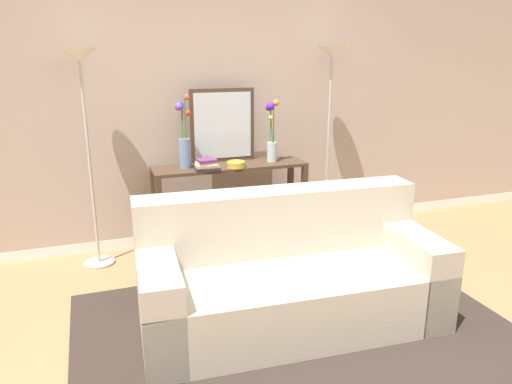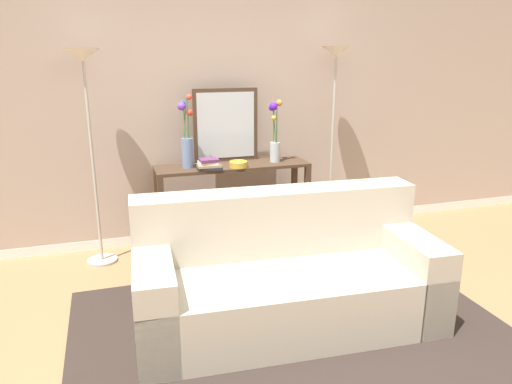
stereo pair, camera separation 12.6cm
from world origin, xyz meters
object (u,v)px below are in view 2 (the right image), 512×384
object	(u,v)px
console_table	(233,190)
book_row_under_console	(189,246)
floor_lamp_left	(87,99)
floor_lamp_right	(335,90)
fruit_bowl	(238,164)
book_stack	(209,165)
wall_mirror	(226,125)
vase_tall_flowers	(187,142)
couch	(286,279)
vase_short_flowers	(275,136)

from	to	relation	value
console_table	book_row_under_console	world-z (taller)	console_table
floor_lamp_left	floor_lamp_right	world-z (taller)	floor_lamp_right
fruit_bowl	book_stack	distance (m)	0.27
console_table	book_stack	distance (m)	0.40
floor_lamp_right	wall_mirror	world-z (taller)	floor_lamp_right
wall_mirror	vase_tall_flowers	world-z (taller)	wall_mirror
wall_mirror	book_row_under_console	world-z (taller)	wall_mirror
couch	book_stack	xyz separation A→B (m)	(-0.25, 1.26, 0.53)
floor_lamp_left	floor_lamp_right	bearing A→B (deg)	0.00
couch	console_table	size ratio (longest dim) A/B	1.45
book_stack	vase_short_flowers	bearing A→B (deg)	9.87
floor_lamp_left	vase_short_flowers	world-z (taller)	floor_lamp_left
floor_lamp_left	vase_tall_flowers	size ratio (longest dim) A/B	2.83
vase_tall_flowers	fruit_bowl	distance (m)	0.49
book_stack	book_row_under_console	distance (m)	0.82
floor_lamp_left	vase_tall_flowers	xyz separation A→B (m)	(0.80, -0.01, -0.40)
console_table	vase_short_flowers	world-z (taller)	vase_short_flowers
vase_tall_flowers	book_stack	world-z (taller)	vase_tall_flowers
couch	vase_tall_flowers	world-z (taller)	vase_tall_flowers
book_stack	floor_lamp_left	bearing A→B (deg)	171.74
console_table	vase_short_flowers	bearing A→B (deg)	-1.64
book_row_under_console	floor_lamp_right	bearing A→B (deg)	0.62
wall_mirror	vase_short_flowers	bearing A→B (deg)	-21.99
console_table	vase_short_flowers	xyz separation A→B (m)	(0.40, -0.01, 0.49)
couch	console_table	bearing A→B (deg)	90.19
floor_lamp_left	book_row_under_console	xyz separation A→B (m)	(0.78, -0.02, -1.38)
vase_short_flowers	fruit_bowl	xyz separation A→B (m)	(-0.38, -0.11, -0.22)
wall_mirror	book_stack	world-z (taller)	wall_mirror
vase_short_flowers	book_stack	bearing A→B (deg)	-170.13
couch	console_table	world-z (taller)	couch
floor_lamp_right	wall_mirror	bearing A→B (deg)	172.04
console_table	wall_mirror	size ratio (longest dim) A/B	2.09
wall_mirror	vase_tall_flowers	distance (m)	0.43
console_table	floor_lamp_left	distance (m)	1.49
console_table	fruit_bowl	distance (m)	0.30
floor_lamp_right	couch	bearing A→B (deg)	-125.48
vase_tall_flowers	wall_mirror	bearing A→B (deg)	21.53
console_table	floor_lamp_left	xyz separation A→B (m)	(-1.20, 0.02, 0.87)
vase_tall_flowers	book_stack	distance (m)	0.28
console_table	vase_short_flowers	size ratio (longest dim) A/B	2.45
wall_mirror	vase_short_flowers	distance (m)	0.46
console_table	wall_mirror	bearing A→B (deg)	96.24
floor_lamp_left	book_stack	distance (m)	1.13
console_table	book_stack	xyz separation A→B (m)	(-0.24, -0.12, 0.29)
vase_tall_flowers	vase_short_flowers	bearing A→B (deg)	-1.08
console_table	vase_tall_flowers	world-z (taller)	vase_tall_flowers
couch	console_table	xyz separation A→B (m)	(-0.00, 1.38, 0.25)
couch	book_row_under_console	distance (m)	1.47
console_table	vase_tall_flowers	size ratio (longest dim) A/B	2.18
fruit_bowl	floor_lamp_left	bearing A→B (deg)	173.70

